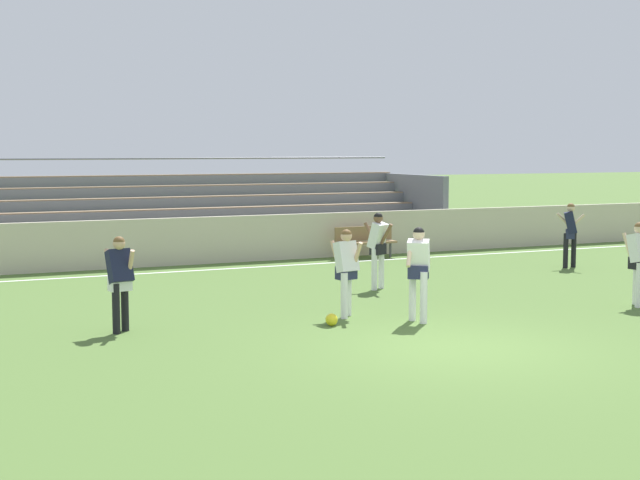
{
  "coord_description": "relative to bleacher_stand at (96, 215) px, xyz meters",
  "views": [
    {
      "loc": [
        -7.53,
        -11.72,
        3.11
      ],
      "look_at": [
        -0.28,
        4.54,
        1.29
      ],
      "focal_mm": 50.16,
      "sensor_mm": 36.0,
      "label": 1
    }
  ],
  "objects": [
    {
      "name": "sideline_wall",
      "position": [
        2.97,
        -2.95,
        -0.57
      ],
      "size": [
        48.0,
        0.16,
        1.28
      ],
      "primitive_type": "cube",
      "color": "beige",
      "rests_on": "ground"
    },
    {
      "name": "player_white_challenging",
      "position": [
        3.51,
        -12.42,
        -0.17
      ],
      "size": [
        0.7,
        0.52,
        1.72
      ],
      "color": "white",
      "rests_on": "ground"
    },
    {
      "name": "player_white_dropping_back",
      "position": [
        8.32,
        -12.75,
        -0.21
      ],
      "size": [
        0.44,
        0.55,
        1.67
      ],
      "color": "white",
      "rests_on": "ground"
    },
    {
      "name": "player_dark_deep_cover",
      "position": [
        10.89,
        -7.61,
        -0.19
      ],
      "size": [
        0.5,
        0.7,
        1.69
      ],
      "color": "black",
      "rests_on": "ground"
    },
    {
      "name": "player_white_overlapping",
      "position": [
        2.53,
        -11.46,
        -0.23
      ],
      "size": [
        0.45,
        0.55,
        1.64
      ],
      "color": "white",
      "rests_on": "ground"
    },
    {
      "name": "bleacher_stand",
      "position": [
        0.0,
        0.0,
        0.0
      ],
      "size": [
        21.25,
        4.37,
        2.82
      ],
      "color": "#897051",
      "rests_on": "ground"
    },
    {
      "name": "bench_centre_sideline",
      "position": [
        6.92,
        -3.58,
        -0.66
      ],
      "size": [
        1.8,
        0.4,
        0.9
      ],
      "color": "olive",
      "rests_on": "ground"
    },
    {
      "name": "player_white_on_ball",
      "position": [
        4.61,
        -8.77,
        -0.18
      ],
      "size": [
        0.51,
        0.65,
        1.71
      ],
      "color": "white",
      "rests_on": "ground"
    },
    {
      "name": "ground_plane",
      "position": [
        2.97,
        -14.46,
        -1.2
      ],
      "size": [
        160.0,
        160.0,
        0.0
      ],
      "primitive_type": "plane",
      "color": "#4C6B30"
    },
    {
      "name": "field_line_sideline",
      "position": [
        2.97,
        -4.19,
        -1.2
      ],
      "size": [
        44.0,
        0.12,
        0.01
      ],
      "primitive_type": "cube",
      "color": "white",
      "rests_on": "ground"
    },
    {
      "name": "soccer_ball",
      "position": [
        1.94,
        -12.1,
        -1.09
      ],
      "size": [
        0.22,
        0.22,
        0.22
      ],
      "primitive_type": "sphere",
      "color": "yellow",
      "rests_on": "ground"
    },
    {
      "name": "player_dark_pressing_high",
      "position": [
        -1.57,
        -11.15,
        -0.23
      ],
      "size": [
        0.45,
        0.49,
        1.64
      ],
      "color": "black",
      "rests_on": "ground"
    }
  ]
}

